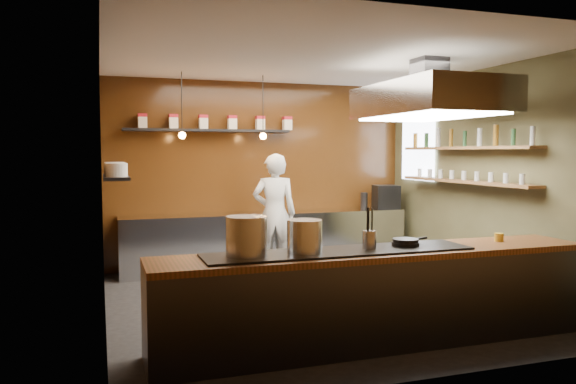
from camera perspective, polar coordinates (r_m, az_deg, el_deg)
name	(u,v)px	position (r m, az deg, el deg)	size (l,w,h in m)	color
floor	(317,302)	(7.12, 2.94, -11.09)	(5.00, 5.00, 0.00)	black
back_wall	(261,174)	(9.25, -2.71, 1.83)	(5.00, 5.00, 0.00)	#351909
left_wall	(103,186)	(6.40, -18.31, 0.62)	(5.00, 5.00, 0.00)	#351909
right_wall	(487,179)	(8.14, 19.59, 1.29)	(5.00, 5.00, 0.00)	#464327
ceiling	(318,58)	(6.97, 3.03, 13.47)	(5.00, 5.00, 0.00)	silver
window_pane	(418,150)	(9.50, 13.05, 4.20)	(1.00, 1.00, 0.00)	white
prep_counter	(267,240)	(9.04, -2.12, -4.92)	(4.60, 0.65, 0.90)	silver
pass_counter	(377,297)	(5.59, 9.04, -10.45)	(4.40, 0.72, 0.94)	#38383D
tin_shelf	(208,130)	(8.91, -8.09, 6.21)	(2.60, 0.26, 0.04)	black
plate_shelf	(115,177)	(7.40, -17.12, 1.48)	(0.30, 1.40, 0.04)	black
bottle_shelf_upper	(465,148)	(8.27, 17.50, 4.29)	(0.26, 2.80, 0.04)	olive
bottle_shelf_lower	(464,181)	(8.28, 17.43, 1.04)	(0.26, 2.80, 0.04)	olive
extractor_hood	(429,99)	(7.14, 14.11, 9.12)	(1.20, 2.00, 0.72)	#38383D
pendant_left	(182,132)	(8.17, -10.70, 6.03)	(0.10, 0.10, 0.95)	black
pendant_right	(263,133)	(8.42, -2.55, 6.04)	(0.10, 0.10, 0.95)	black
storage_tins	(218,122)	(8.94, -7.15, 7.05)	(2.43, 0.13, 0.22)	beige
plate_stacks	(115,169)	(7.40, -17.14, 2.25)	(0.26, 1.16, 0.16)	white
bottles	(465,138)	(8.28, 17.52, 5.26)	(0.06, 2.66, 0.24)	silver
wine_glasses	(464,175)	(8.28, 17.45, 1.62)	(0.07, 2.37, 0.13)	silver
stockpot_large	(246,236)	(5.00, -4.25, -4.50)	(0.37, 0.37, 0.36)	#B4B6BB
stockpot_small	(305,236)	(5.16, 1.70, -4.52)	(0.33, 0.33, 0.31)	silver
utensil_crock	(369,240)	(5.44, 8.27, -4.81)	(0.14, 0.14, 0.17)	#B6B9BD
frying_pan	(406,242)	(5.69, 11.87, -5.01)	(0.43, 0.27, 0.07)	black
butter_jar	(499,237)	(6.36, 20.64, -4.32)	(0.10, 0.10, 0.09)	yellow
espresso_machine	(386,197)	(9.72, 9.93, -0.49)	(0.40, 0.38, 0.40)	black
chef	(274,213)	(8.64, -1.38, -2.19)	(0.67, 0.44, 1.84)	silver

